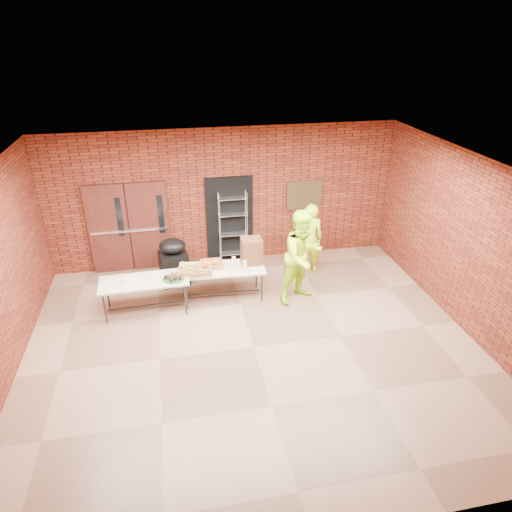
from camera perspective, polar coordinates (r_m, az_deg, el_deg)
The scene contains 19 objects.
room at distance 7.45m, azimuth -0.31°, elevation -1.66°, with size 8.08×7.08×3.28m.
double_doors at distance 10.73m, azimuth -15.54°, elevation 3.41°, with size 1.78×0.12×2.10m.
dark_doorway at distance 10.79m, azimuth -3.31°, elevation 4.52°, with size 1.10×0.06×2.10m, color black.
bronze_plaque at distance 10.97m, azimuth 6.05°, elevation 7.60°, with size 0.85×0.04×0.70m, color #3D2D18.
wire_rack at distance 10.73m, azimuth -2.87°, elevation 3.48°, with size 0.65×0.22×1.78m, color silver, non-canonical shape.
table_left at distance 9.21m, azimuth -13.80°, elevation -3.29°, with size 1.74×0.77×0.71m.
table_right at distance 9.39m, azimuth -4.24°, elevation -1.82°, with size 1.78×0.83×0.72m.
basket_bananas at distance 9.23m, azimuth -8.34°, elevation -1.78°, with size 0.42×0.33×0.13m.
basket_oranges at distance 9.40m, azimuth -5.60°, elevation -1.02°, with size 0.44×0.35×0.14m.
basket_apples at distance 9.17m, azimuth -6.99°, elevation -1.89°, with size 0.44×0.34×0.14m.
muffin_tray at distance 9.09m, azimuth -10.27°, elevation -2.55°, with size 0.44×0.44×0.11m.
napkin_box at distance 9.21m, azimuth -15.67°, elevation -2.92°, with size 0.17×0.12×0.06m, color white.
coffee_dispenser at distance 9.42m, azimuth -0.56°, elevation 0.64°, with size 0.42×0.37×0.55m, color brown.
cup_stack_front at distance 9.22m, azimuth -2.21°, elevation -1.16°, with size 0.07×0.07×0.21m, color white.
cup_stack_mid at distance 9.16m, azimuth -1.40°, elevation -1.27°, with size 0.08×0.08×0.24m, color white.
cup_stack_back at distance 9.31m, azimuth -2.79°, elevation -0.79°, with size 0.08×0.08×0.24m, color white.
covered_grill at distance 10.14m, azimuth -10.25°, elevation -0.66°, with size 0.67×0.59×1.07m.
volunteer_woman at distance 10.39m, azimuth 6.68°, elevation 2.16°, with size 0.61×0.40×1.68m, color #BAF71B.
volunteer_man at distance 9.25m, azimuth 5.84°, elevation -0.06°, with size 0.96×0.75×1.97m, color #BAF71B.
Camera 1 is at (-1.24, -6.41, 5.19)m, focal length 32.00 mm.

